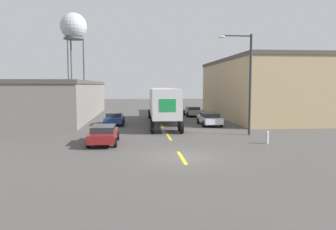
# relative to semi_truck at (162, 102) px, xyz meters

# --- Properties ---
(ground_plane) EXTENTS (160.00, 160.00, 0.00)m
(ground_plane) POSITION_rel_semi_truck_xyz_m (-0.15, -15.88, -2.31)
(ground_plane) COLOR #4C4947
(road_centerline) EXTENTS (0.20, 18.40, 0.01)m
(road_centerline) POSITION_rel_semi_truck_xyz_m (-0.15, -8.58, -2.31)
(road_centerline) COLOR yellow
(road_centerline) RESTS_ON ground_plane
(warehouse_left) EXTENTS (11.59, 25.55, 4.63)m
(warehouse_left) POSITION_rel_semi_truck_xyz_m (-13.77, 8.45, 0.01)
(warehouse_left) COLOR slate
(warehouse_left) RESTS_ON ground_plane
(warehouse_right) EXTENTS (9.42, 22.12, 7.32)m
(warehouse_right) POSITION_rel_semi_truck_xyz_m (12.39, 6.02, 1.35)
(warehouse_right) COLOR tan
(warehouse_right) RESTS_ON ground_plane
(semi_truck) EXTENTS (3.08, 15.61, 3.76)m
(semi_truck) POSITION_rel_semi_truck_xyz_m (0.00, 0.00, 0.00)
(semi_truck) COLOR navy
(semi_truck) RESTS_ON ground_plane
(parked_car_right_far) EXTENTS (1.98, 4.60, 1.29)m
(parked_car_right_far) POSITION_rel_semi_truck_xyz_m (4.70, 8.57, -1.61)
(parked_car_right_far) COLOR tan
(parked_car_right_far) RESTS_ON ground_plane
(parked_car_left_near) EXTENTS (1.98, 4.60, 1.29)m
(parked_car_left_near) POSITION_rel_semi_truck_xyz_m (-4.99, -11.20, -1.61)
(parked_car_left_near) COLOR maroon
(parked_car_left_near) RESTS_ON ground_plane
(parked_car_right_mid) EXTENTS (1.98, 4.60, 1.29)m
(parked_car_right_mid) POSITION_rel_semi_truck_xyz_m (4.70, -1.56, -1.61)
(parked_car_right_mid) COLOR silver
(parked_car_right_mid) RESTS_ON ground_plane
(parked_car_left_far) EXTENTS (1.98, 4.60, 1.29)m
(parked_car_left_far) POSITION_rel_semi_truck_xyz_m (-4.99, -0.09, -1.61)
(parked_car_left_far) COLOR navy
(parked_car_left_far) RESTS_ON ground_plane
(water_tower) EXTENTS (5.08, 5.08, 17.93)m
(water_tower) POSITION_rel_semi_truck_xyz_m (-14.65, 31.30, 12.81)
(water_tower) COLOR #47474C
(water_tower) RESTS_ON ground_plane
(street_lamp) EXTENTS (2.79, 0.32, 8.20)m
(street_lamp) POSITION_rel_semi_truck_xyz_m (6.24, -8.15, 2.46)
(street_lamp) COLOR #2D2D30
(street_lamp) RESTS_ON ground_plane
(fire_hydrant) EXTENTS (0.22, 0.22, 0.92)m
(fire_hydrant) POSITION_rel_semi_truck_xyz_m (6.41, -12.26, -1.86)
(fire_hydrant) COLOR silver
(fire_hydrant) RESTS_ON ground_plane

